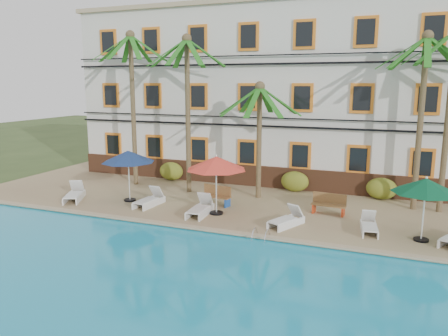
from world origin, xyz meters
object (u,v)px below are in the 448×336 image
at_px(palm_a, 132,88).
at_px(lounger_d, 287,219).
at_px(umbrella_blue, 128,157).
at_px(umbrella_green, 426,186).
at_px(palm_c, 259,122).
at_px(bench_right, 329,204).
at_px(lounger_c, 200,208).
at_px(lounger_e, 369,226).
at_px(pool_ladder, 261,238).
at_px(lounger_b, 150,200).
at_px(lounger_a, 74,194).
at_px(umbrella_red, 216,163).
at_px(bench_left, 217,195).
at_px(palm_b, 188,93).
at_px(palm_d, 422,98).

distance_m(palm_a, lounger_d, 11.93).
distance_m(umbrella_blue, umbrella_green, 13.25).
bearing_deg(palm_c, palm_a, 177.76).
bearing_deg(bench_right, umbrella_green, -30.28).
height_order(lounger_c, lounger_e, lounger_c).
xyz_separation_m(umbrella_green, bench_right, (-3.70, 2.16, -1.62)).
height_order(palm_c, pool_ladder, palm_c).
bearing_deg(lounger_b, bench_right, 12.23).
height_order(lounger_a, bench_right, bench_right).
height_order(lounger_b, lounger_e, lounger_b).
bearing_deg(bench_right, palm_c, 157.39).
bearing_deg(umbrella_red, lounger_d, -8.22).
bearing_deg(bench_left, pool_ladder, -47.65).
bearing_deg(palm_c, lounger_a, -155.38).
height_order(palm_b, bench_left, palm_b).
bearing_deg(umbrella_green, lounger_b, 178.12).
distance_m(palm_a, pool_ladder, 12.34).
xyz_separation_m(palm_a, lounger_e, (13.09, -3.71, -5.20)).
xyz_separation_m(umbrella_red, lounger_c, (-0.61, -0.37, -2.01)).
bearing_deg(lounger_a, palm_b, 38.93).
xyz_separation_m(palm_a, lounger_d, (9.90, -4.18, -5.18)).
xyz_separation_m(palm_a, bench_right, (11.27, -1.87, -4.98)).
xyz_separation_m(palm_d, lounger_e, (-1.71, -4.06, -4.87)).
height_order(umbrella_blue, bench_right, umbrella_blue).
bearing_deg(palm_d, umbrella_green, -87.87).
relative_size(lounger_a, lounger_e, 1.18).
bearing_deg(palm_b, lounger_b, -99.63).
bearing_deg(umbrella_red, palm_c, 75.17).
height_order(umbrella_blue, lounger_b, umbrella_blue).
distance_m(umbrella_red, lounger_d, 3.92).
relative_size(umbrella_red, lounger_d, 1.43).
bearing_deg(lounger_e, lounger_a, -178.21).
distance_m(lounger_a, lounger_b, 4.05).
distance_m(umbrella_blue, lounger_c, 4.73).
distance_m(lounger_c, lounger_d, 3.93).
bearing_deg(lounger_c, bench_left, 88.49).
height_order(umbrella_blue, umbrella_green, umbrella_blue).
bearing_deg(umbrella_blue, pool_ladder, -19.55).
xyz_separation_m(umbrella_blue, bench_left, (4.28, 0.94, -1.75)).
bearing_deg(lounger_d, lounger_b, 175.40).
distance_m(umbrella_blue, pool_ladder, 8.37).
bearing_deg(palm_d, palm_c, -174.97).
distance_m(palm_c, lounger_e, 7.48).
bearing_deg(palm_d, bench_right, -147.91).
relative_size(palm_b, bench_right, 5.34).
bearing_deg(lounger_b, umbrella_red, -1.11).
bearing_deg(palm_a, lounger_d, -22.90).
distance_m(palm_a, palm_b, 3.68).
distance_m(palm_a, umbrella_green, 15.86).
height_order(umbrella_green, lounger_a, umbrella_green).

